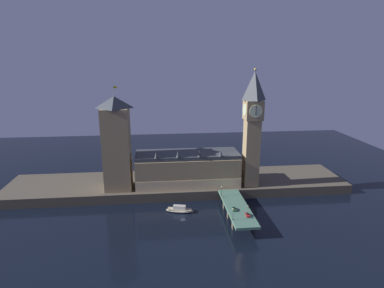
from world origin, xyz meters
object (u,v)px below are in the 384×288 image
object	(u,v)px
clock_tower	(252,126)
car_southbound_lead	(248,215)
pedestrian_mid_walk	(248,207)
street_lamp_near	(233,213)
victoria_tower	(117,143)
pedestrian_far_rail	(223,196)
street_lamp_far	(222,190)
boat_upstream	(180,210)
car_northbound_trail	(234,209)

from	to	relation	value
clock_tower	car_southbound_lead	world-z (taller)	clock_tower
car_southbound_lead	pedestrian_mid_walk	bearing A→B (deg)	72.75
car_southbound_lead	street_lamp_near	world-z (taller)	street_lamp_near
victoria_tower	pedestrian_mid_walk	distance (m)	85.59
pedestrian_far_rail	street_lamp_near	distance (m)	26.88
street_lamp_far	victoria_tower	bearing A→B (deg)	162.08
car_southbound_lead	boat_upstream	bearing A→B (deg)	147.65
pedestrian_mid_walk	street_lamp_near	xyz separation A→B (m)	(-11.04, -11.73, 3.02)
pedestrian_mid_walk	pedestrian_far_rail	distance (m)	18.37
car_northbound_trail	street_lamp_far	distance (m)	19.71
victoria_tower	pedestrian_mid_walk	world-z (taller)	victoria_tower
clock_tower	street_lamp_far	xyz separation A→B (m)	(-21.49, -16.24, -34.24)
car_northbound_trail	street_lamp_far	world-z (taller)	street_lamp_far
car_southbound_lead	pedestrian_mid_walk	world-z (taller)	pedestrian_mid_walk
car_southbound_lead	pedestrian_mid_walk	size ratio (longest dim) A/B	2.35
clock_tower	street_lamp_near	bearing A→B (deg)	-115.19
street_lamp_near	car_northbound_trail	bearing A→B (deg)	73.30
pedestrian_mid_walk	street_lamp_far	xyz separation A→B (m)	(-11.04, 17.71, 2.77)
pedestrian_mid_walk	boat_upstream	xyz separation A→B (m)	(-36.05, 12.58, -6.25)
car_southbound_lead	boat_upstream	xyz separation A→B (m)	(-33.39, 21.15, -6.01)
pedestrian_mid_walk	pedestrian_far_rail	bearing A→B (deg)	125.42
street_lamp_near	street_lamp_far	world-z (taller)	street_lamp_near
victoria_tower	street_lamp_far	distance (m)	68.57
boat_upstream	street_lamp_near	bearing A→B (deg)	-44.18
victoria_tower	car_northbound_trail	distance (m)	79.81
clock_tower	car_northbound_trail	distance (m)	54.66
clock_tower	victoria_tower	size ratio (longest dim) A/B	1.15
boat_upstream	clock_tower	bearing A→B (deg)	24.69
boat_upstream	victoria_tower	bearing A→B (deg)	145.37
car_northbound_trail	victoria_tower	bearing A→B (deg)	148.69
pedestrian_mid_walk	street_lamp_far	bearing A→B (deg)	121.94
pedestrian_mid_walk	boat_upstream	world-z (taller)	pedestrian_mid_walk
car_southbound_lead	street_lamp_far	world-z (taller)	street_lamp_far
car_southbound_lead	street_lamp_near	xyz separation A→B (m)	(-8.38, -3.16, 3.26)
pedestrian_mid_walk	street_lamp_near	distance (m)	16.39
street_lamp_near	boat_upstream	world-z (taller)	street_lamp_near
victoria_tower	pedestrian_far_rail	bearing A→B (deg)	-20.10
pedestrian_mid_walk	street_lamp_far	world-z (taller)	street_lamp_far
clock_tower	boat_upstream	size ratio (longest dim) A/B	4.51
street_lamp_far	clock_tower	bearing A→B (deg)	37.09
victoria_tower	car_northbound_trail	world-z (taller)	victoria_tower
car_southbound_lead	pedestrian_far_rail	size ratio (longest dim) A/B	2.50
clock_tower	street_lamp_far	world-z (taller)	clock_tower
car_northbound_trail	pedestrian_mid_walk	distance (m)	8.13
car_northbound_trail	car_southbound_lead	bearing A→B (deg)	-52.93
pedestrian_mid_walk	street_lamp_far	size ratio (longest dim) A/B	0.30
pedestrian_far_rail	car_northbound_trail	bearing A→B (deg)	-80.83
car_southbound_lead	pedestrian_mid_walk	xyz separation A→B (m)	(2.66, 8.57, 0.24)
car_southbound_lead	street_lamp_far	size ratio (longest dim) A/B	0.69
clock_tower	pedestrian_far_rail	xyz separation A→B (m)	(-21.09, -18.99, -37.07)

